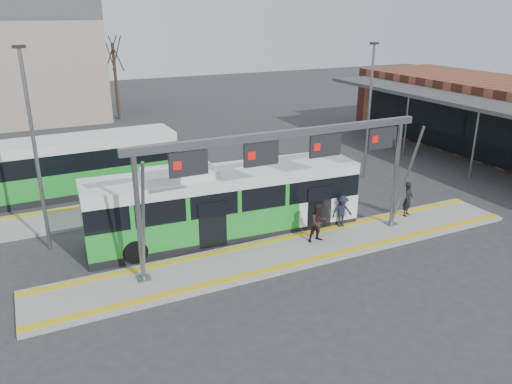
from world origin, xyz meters
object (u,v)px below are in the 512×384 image
(gantry, at_px, (287,156))
(hero_bus, at_px, (225,203))
(passenger_a, at_px, (408,199))
(passenger_c, at_px, (342,211))
(passenger_b, at_px, (318,223))

(gantry, xyz_separation_m, hero_bus, (-1.67, 2.71, -2.73))
(passenger_a, bearing_deg, gantry, 154.99)
(gantry, relative_size, passenger_c, 8.28)
(hero_bus, distance_m, passenger_a, 9.20)
(hero_bus, relative_size, passenger_a, 7.17)
(gantry, height_order, passenger_c, gantry)
(gantry, bearing_deg, passenger_b, 0.24)
(gantry, xyz_separation_m, passenger_a, (7.26, 0.58, -3.27))
(passenger_a, height_order, passenger_c, passenger_a)
(gantry, relative_size, hero_bus, 1.03)
(passenger_b, bearing_deg, hero_bus, 141.83)
(hero_bus, bearing_deg, passenger_a, -9.81)
(gantry, distance_m, passenger_b, 3.66)
(gantry, height_order, passenger_a, gantry)
(passenger_c, bearing_deg, hero_bus, 167.39)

